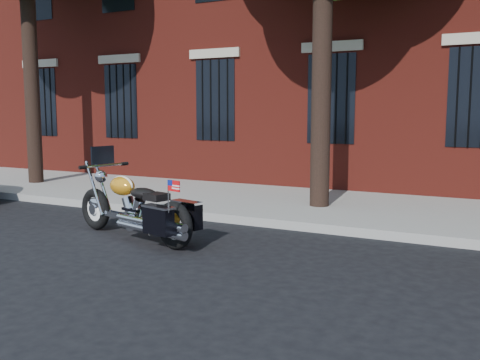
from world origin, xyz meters
The scene contains 4 objects.
ground centered at (0.00, 0.00, 0.00)m, with size 120.00×120.00×0.00m, color black.
curb centered at (0.00, 1.38, 0.07)m, with size 40.00×0.16×0.15m, color gray.
sidewalk centered at (0.00, 3.26, 0.07)m, with size 40.00×3.60×0.15m, color gray.
motorcycle centered at (-1.20, -0.40, 0.46)m, with size 2.58×1.21×1.37m.
Camera 1 is at (3.74, -6.64, 1.90)m, focal length 40.00 mm.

